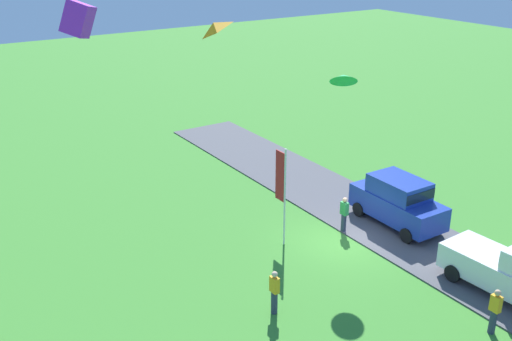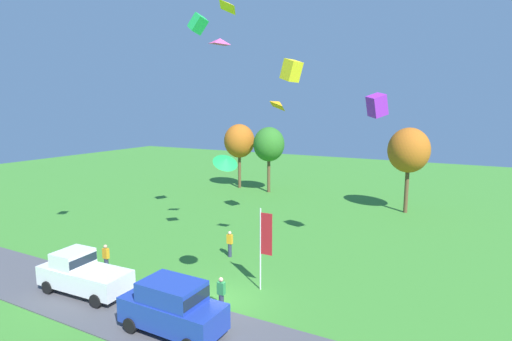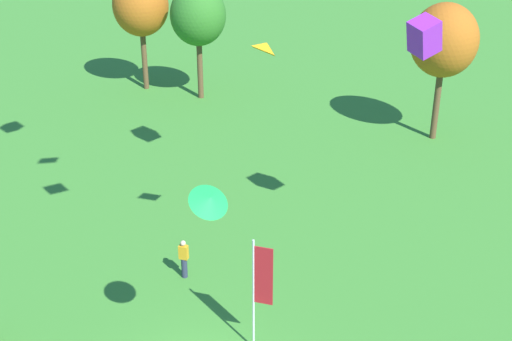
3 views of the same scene
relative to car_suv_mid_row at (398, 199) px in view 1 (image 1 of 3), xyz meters
The scene contains 10 objects.
ground_plane 3.37m from the car_suv_mid_row, 88.72° to the left, with size 120.00×120.00×0.00m, color #3D842D.
pavement_strip 1.35m from the car_suv_mid_row, 81.24° to the left, with size 36.00×4.40×0.06m, color #4C4C51.
car_suv_mid_row is the anchor object (origin of this frame).
person_beside_suv 8.22m from the car_suv_mid_row, 157.37° to the left, with size 0.36×0.24×1.71m.
person_watching_sky 9.09m from the car_suv_mid_row, 106.36° to the left, with size 0.36×0.24×1.71m.
person_on_lawn 2.68m from the car_suv_mid_row, 72.15° to the left, with size 0.36×0.24×1.71m.
flag_banner 5.89m from the car_suv_mid_row, 73.72° to the left, with size 0.71×0.08×4.44m.
kite_delta_high_right 6.64m from the car_suv_mid_row, 73.53° to the left, with size 1.16×1.16×0.29m, color green.
kite_box_over_trees 15.80m from the car_suv_mid_row, 65.13° to the left, with size 0.87×0.87×1.22m, color purple.
kite_diamond_low_drifter 12.42m from the car_suv_mid_row, 85.47° to the left, with size 0.75×0.88×0.31m, color orange.
Camera 1 is at (-17.37, 16.06, 12.83)m, focal length 42.00 mm.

